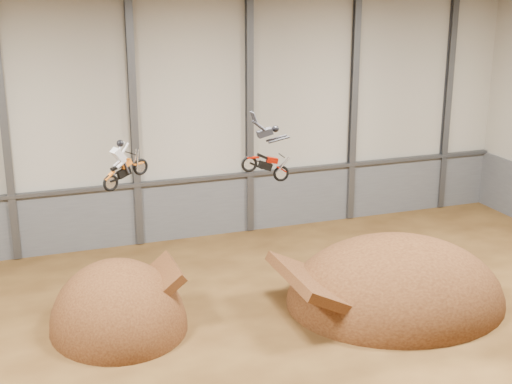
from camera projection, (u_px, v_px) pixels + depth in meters
floor at (293, 358)px, 28.51m from camera, size 40.00×40.00×0.00m
back_wall at (192, 119)px, 40.00m from camera, size 40.00×0.10×14.00m
lower_band_back at (195, 208)px, 41.43m from camera, size 39.80×0.18×3.50m
steel_rail at (195, 179)px, 40.78m from camera, size 39.80×0.35×0.20m
steel_column_1 at (5, 132)px, 36.58m from camera, size 0.40×0.36×13.90m
steel_column_2 at (134, 123)px, 38.74m from camera, size 0.40×0.36×13.90m
steel_column_3 at (249, 116)px, 40.90m from camera, size 0.40×0.36×13.90m
steel_column_4 at (353, 109)px, 43.06m from camera, size 0.40×0.36×13.90m
steel_column_5 at (447, 103)px, 45.22m from camera, size 0.40×0.36×13.90m
takeoff_ramp at (119, 327)px, 31.08m from camera, size 5.91×6.82×5.91m
landing_ramp at (395, 301)px, 33.58m from camera, size 10.41×9.21×6.01m
fmx_rider_a at (127, 159)px, 28.33m from camera, size 2.70×1.78×2.45m
fmx_rider_b at (263, 148)px, 28.33m from camera, size 3.45×0.99×3.18m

